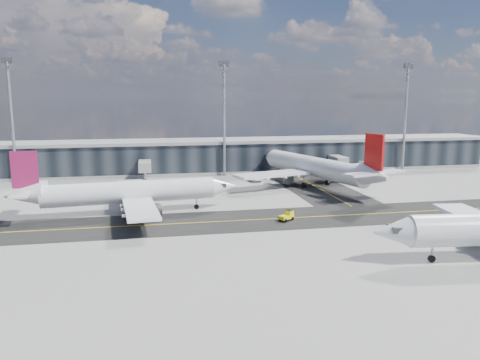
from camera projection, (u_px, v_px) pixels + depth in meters
The scene contains 8 objects.
ground at pixel (272, 226), 74.16m from camera, with size 300.00×300.00×0.00m, color gray.
taxiway_lanes at pixel (278, 209), 85.26m from camera, with size 180.00×63.00×0.03m.
terminal_concourse at pixel (221, 157), 126.53m from camera, with size 152.00×19.80×8.80m.
floodlight_masts at pixel (224, 115), 117.79m from camera, with size 102.50×0.70×28.90m.
airliner_af at pixel (127, 192), 80.88m from camera, with size 39.02×33.31×11.55m.
airliner_redtail at pixel (315, 167), 105.94m from camera, with size 37.74×43.79×13.22m.
baggage_tug at pixel (287, 216), 77.06m from camera, with size 2.89×2.49×1.65m.
service_van at pixel (254, 178), 113.05m from camera, with size 2.57×5.58×1.55m, color white.
Camera 1 is at (-18.59, -69.45, 20.21)m, focal length 35.00 mm.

